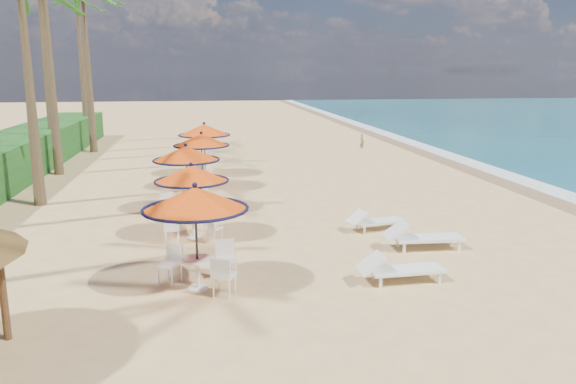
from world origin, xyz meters
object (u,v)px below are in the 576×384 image
station_2 (186,162)px  station_4 (203,135)px  lounger_near (398,268)px  lounger_mid (421,236)px  station_3 (201,145)px  station_0 (197,211)px  station_1 (190,183)px  lounger_far (374,221)px

station_2 → station_4: size_ratio=0.97×
station_4 → lounger_near: 15.15m
station_4 → lounger_mid: station_4 is taller
station_3 → lounger_mid: bearing=-56.8°
lounger_near → station_4: bearing=104.2°
station_0 → lounger_near: bearing=-4.0°
station_1 → lounger_near: bearing=-41.8°
station_4 → lounger_mid: size_ratio=1.13×
station_1 → station_2: station_2 is taller
lounger_near → lounger_far: size_ratio=1.07×
station_2 → lounger_far: (5.68, -3.20, -1.44)m
station_0 → station_1: (-0.22, 3.93, -0.14)m
station_3 → station_4: 3.18m
lounger_mid → lounger_far: 2.12m
station_1 → station_3: bearing=87.6°
lounger_far → station_3: bearing=113.2°
station_1 → station_4: station_4 is taller
lounger_near → station_1: bearing=135.7°
station_0 → lounger_near: size_ratio=1.20×
lounger_near → lounger_mid: lounger_mid is taller
lounger_far → lounger_mid: bearing=-84.0°
station_3 → lounger_mid: 10.86m
station_0 → lounger_far: 6.75m
station_1 → station_2: 3.23m
station_2 → lounger_far: station_2 is taller
station_0 → station_4: 14.12m
station_3 → lounger_near: size_ratio=1.17×
lounger_mid → lounger_near: bearing=-121.1°
lounger_near → lounger_mid: size_ratio=0.93×
lounger_near → station_2: bearing=121.0°
lounger_mid → station_4: bearing=116.9°
station_2 → station_4: (0.61, 6.97, 0.15)m
station_2 → lounger_mid: size_ratio=1.10×
station_4 → lounger_far: bearing=-63.5°
lounger_near → station_0: bearing=173.6°
station_0 → lounger_far: bearing=36.9°
lounger_mid → station_3: bearing=124.8°
station_1 → lounger_far: size_ratio=1.18×
station_2 → lounger_near: size_ratio=1.18×
station_1 → station_2: (-0.19, 3.22, 0.11)m
station_0 → station_4: bearing=89.2°
station_2 → station_4: station_4 is taller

